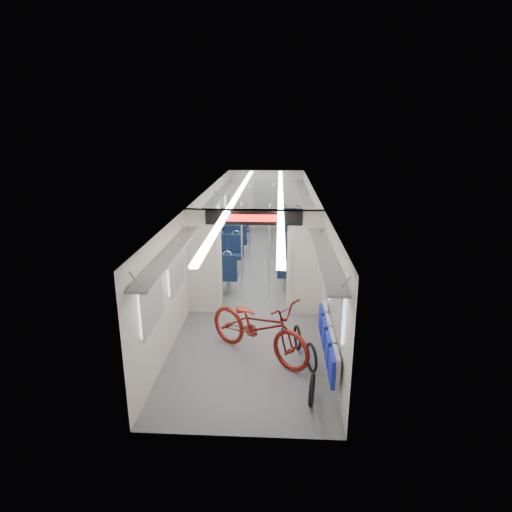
# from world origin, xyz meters

# --- Properties ---
(carriage) EXTENTS (12.00, 12.02, 2.31)m
(carriage) POSITION_xyz_m (0.00, -0.27, 1.50)
(carriage) COLOR #515456
(carriage) RESTS_ON ground
(bicycle) EXTENTS (2.21, 1.93, 1.15)m
(bicycle) POSITION_xyz_m (0.19, -3.89, 0.58)
(bicycle) COLOR maroon
(bicycle) RESTS_ON ground
(flip_bench) EXTENTS (0.12, 2.12, 0.54)m
(flip_bench) POSITION_xyz_m (1.35, -4.37, 0.58)
(flip_bench) COLOR gray
(flip_bench) RESTS_ON carriage
(bike_hoop_a) EXTENTS (0.15, 0.50, 0.50)m
(bike_hoop_a) POSITION_xyz_m (1.04, -5.26, 0.23)
(bike_hoop_a) COLOR black
(bike_hoop_a) RESTS_ON ground
(bike_hoop_b) EXTENTS (0.19, 0.50, 0.50)m
(bike_hoop_b) POSITION_xyz_m (1.09, -4.35, 0.23)
(bike_hoop_b) COLOR black
(bike_hoop_b) RESTS_ON ground
(bike_hoop_c) EXTENTS (0.14, 0.46, 0.46)m
(bike_hoop_c) POSITION_xyz_m (0.89, -3.61, 0.21)
(bike_hoop_c) COLOR black
(bike_hoop_c) RESTS_ON ground
(seat_bay_near_left) EXTENTS (0.92, 2.13, 1.12)m
(seat_bay_near_left) POSITION_xyz_m (-0.93, -0.01, 0.55)
(seat_bay_near_left) COLOR #0B1834
(seat_bay_near_left) RESTS_ON ground
(seat_bay_near_right) EXTENTS (0.88, 1.94, 1.06)m
(seat_bay_near_right) POSITION_xyz_m (0.93, 0.17, 0.53)
(seat_bay_near_right) COLOR #0B1834
(seat_bay_near_right) RESTS_ON ground
(seat_bay_far_left) EXTENTS (0.90, 2.03, 1.09)m
(seat_bay_far_left) POSITION_xyz_m (-0.93, 3.23, 0.54)
(seat_bay_far_left) COLOR #0B1834
(seat_bay_far_left) RESTS_ON ground
(seat_bay_far_right) EXTENTS (0.96, 2.31, 1.17)m
(seat_bay_far_right) POSITION_xyz_m (0.93, 3.70, 0.57)
(seat_bay_far_right) COLOR #0B1834
(seat_bay_far_right) RESTS_ON ground
(stanchion_near_left) EXTENTS (0.04, 0.04, 2.30)m
(stanchion_near_left) POSITION_xyz_m (-0.34, -1.18, 1.15)
(stanchion_near_left) COLOR silver
(stanchion_near_left) RESTS_ON ground
(stanchion_near_right) EXTENTS (0.04, 0.04, 2.30)m
(stanchion_near_right) POSITION_xyz_m (0.30, -1.37, 1.15)
(stanchion_near_right) COLOR silver
(stanchion_near_right) RESTS_ON ground
(stanchion_far_left) EXTENTS (0.04, 0.04, 2.30)m
(stanchion_far_left) POSITION_xyz_m (-0.34, 1.60, 1.15)
(stanchion_far_left) COLOR silver
(stanchion_far_left) RESTS_ON ground
(stanchion_far_right) EXTENTS (0.04, 0.04, 2.30)m
(stanchion_far_right) POSITION_xyz_m (0.31, 2.07, 1.15)
(stanchion_far_right) COLOR silver
(stanchion_far_right) RESTS_ON ground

